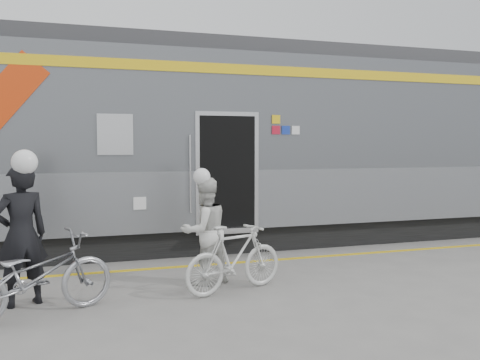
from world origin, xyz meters
name	(u,v)px	position (x,y,z in m)	size (l,w,h in m)	color
ground	(220,304)	(0.00, 0.00, 0.00)	(90.00, 90.00, 0.00)	slate
train	(101,146)	(-1.32, 4.19, 2.05)	(24.00, 3.17, 4.10)	black
safety_strip	(187,266)	(0.00, 2.15, 0.00)	(24.00, 0.12, 0.01)	yellow
man	(21,235)	(-2.45, 0.72, 0.92)	(0.67, 0.44, 1.84)	black
bicycle_left	(35,276)	(-2.25, 0.17, 0.51)	(0.67, 1.92, 1.01)	#A1A2A8
woman	(205,231)	(0.04, 1.04, 0.79)	(0.77, 0.60, 1.58)	silver
bicycle_right	(235,258)	(0.34, 0.49, 0.48)	(0.45, 1.60, 0.96)	beige
helmet_man	(18,151)	(-2.45, 0.72, 1.99)	(0.32, 0.32, 0.32)	white
helmet_woman	(204,169)	(0.04, 1.04, 1.71)	(0.25, 0.25, 0.25)	white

